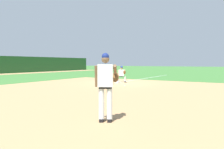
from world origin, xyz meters
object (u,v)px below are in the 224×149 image
first_base_bag (117,82)px  baseball (125,86)px  pitcher (106,83)px  umpire (106,72)px  baserunner (109,73)px  first_baseman (122,73)px

first_base_bag → baseball: 2.63m
first_base_bag → pitcher: (-9.98, -5.37, 1.01)m
first_base_bag → umpire: umpire is taller
baserunner → first_base_bag: bearing=-10.4°
baseball → umpire: umpire is taller
first_baseman → baserunner: bearing=170.4°
first_base_bag → umpire: 2.38m
baseball → baserunner: bearing=62.6°
pitcher → first_baseman: size_ratio=1.39×
first_base_bag → pitcher: size_ratio=0.20×
baserunner → umpire: bearing=37.6°
first_base_bag → baserunner: bearing=169.6°
first_baseman → pitcher: bearing=-153.5°
baseball → first_baseman: bearing=32.6°
baseball → first_base_bag: bearing=41.1°
first_base_bag → first_baseman: bearing=-8.1°
first_base_bag → pitcher: bearing=-151.7°
pitcher → baserunner: bearing=31.7°
first_base_bag → umpire: bearing=56.9°
first_base_bag → baseball: (-1.98, -1.73, -0.01)m
baserunner → pitcher: bearing=-148.3°
baseball → pitcher: bearing=-155.6°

